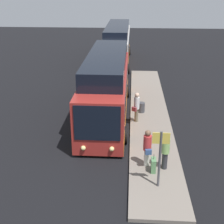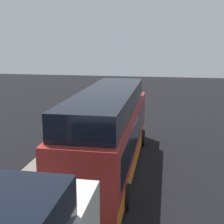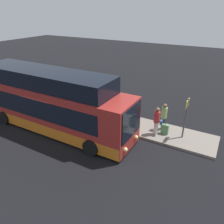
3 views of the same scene
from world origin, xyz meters
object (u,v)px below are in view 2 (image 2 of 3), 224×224
at_px(suitcase, 90,122).
at_px(sign_post, 92,101).
at_px(bus_lead, 109,135).
at_px(passenger_boarding, 92,115).
at_px(passenger_waiting, 79,135).
at_px(trash_bin, 64,157).
at_px(passenger_with_bags, 82,114).

xyz_separation_m(suitcase, sign_post, (1.06, 0.14, 1.27)).
bearing_deg(bus_lead, passenger_boarding, 20.37).
relative_size(passenger_boarding, passenger_waiting, 0.98).
xyz_separation_m(passenger_boarding, trash_bin, (-6.35, -0.10, -0.65)).
xyz_separation_m(bus_lead, passenger_with_bags, (6.50, 3.14, -0.59)).
bearing_deg(passenger_boarding, passenger_waiting, -93.34).
bearing_deg(passenger_waiting, suitcase, 131.82).
relative_size(passenger_waiting, sign_post, 0.73).
height_order(passenger_with_bags, trash_bin, passenger_with_bags).
height_order(sign_post, trash_bin, sign_post).
bearing_deg(passenger_waiting, sign_post, 131.80).
bearing_deg(sign_post, suitcase, -172.39).
bearing_deg(suitcase, sign_post, 7.61).
relative_size(suitcase, sign_post, 0.35).
bearing_deg(bus_lead, suitcase, 21.09).
bearing_deg(suitcase, bus_lead, -158.91).
distance_m(passenger_boarding, trash_bin, 6.39).
relative_size(passenger_waiting, passenger_with_bags, 1.03).
distance_m(passenger_waiting, suitcase, 5.44).
bearing_deg(bus_lead, sign_post, 19.37).
height_order(passenger_waiting, sign_post, sign_post).
relative_size(bus_lead, passenger_boarding, 6.28).
distance_m(passenger_waiting, passenger_with_bags, 5.20).
height_order(bus_lead, passenger_boarding, bus_lead).
bearing_deg(bus_lead, passenger_with_bags, 25.75).
xyz_separation_m(bus_lead, passenger_boarding, (6.31, 2.34, -0.59)).
xyz_separation_m(passenger_boarding, passenger_waiting, (-4.86, -0.45, 0.05)).
height_order(bus_lead, passenger_with_bags, bus_lead).
bearing_deg(trash_bin, suitcase, 3.17).
distance_m(bus_lead, trash_bin, 2.56).
height_order(suitcase, sign_post, sign_post).
relative_size(bus_lead, trash_bin, 17.31).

